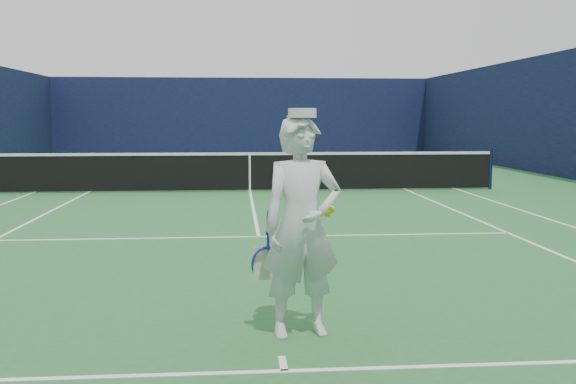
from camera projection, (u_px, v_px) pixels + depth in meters
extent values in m
plane|color=#276831|center=(250.00, 191.00, 16.58)|extent=(80.00, 80.00, 0.00)
cube|color=white|center=(244.00, 161.00, 28.34)|extent=(11.03, 0.06, 0.01)
cube|color=white|center=(284.00, 371.00, 4.81)|extent=(11.03, 0.06, 0.01)
cube|color=white|center=(32.00, 193.00, 16.14)|extent=(0.06, 23.83, 0.01)
cube|color=white|center=(457.00, 189.00, 17.02)|extent=(0.06, 23.83, 0.01)
cube|color=white|center=(88.00, 193.00, 16.25)|extent=(0.06, 23.77, 0.01)
cube|color=white|center=(406.00, 190.00, 16.91)|extent=(0.06, 23.77, 0.01)
cube|color=white|center=(246.00, 171.00, 22.91)|extent=(8.23, 0.06, 0.01)
cube|color=white|center=(259.00, 237.00, 10.24)|extent=(8.23, 0.06, 0.01)
cube|color=white|center=(250.00, 191.00, 16.58)|extent=(0.06, 12.80, 0.01)
cube|color=white|center=(244.00, 161.00, 28.20)|extent=(0.06, 0.30, 0.01)
cube|color=white|center=(283.00, 364.00, 4.96)|extent=(0.06, 0.30, 0.01)
cube|color=black|center=(242.00, 116.00, 34.17)|extent=(20.12, 0.12, 4.00)
cylinder|color=#141E4C|center=(491.00, 169.00, 17.03)|extent=(0.09, 0.09, 1.07)
cube|color=black|center=(250.00, 172.00, 16.52)|extent=(12.79, 0.02, 0.92)
cube|color=white|center=(250.00, 154.00, 16.47)|extent=(12.79, 0.04, 0.07)
cube|color=white|center=(250.00, 173.00, 16.52)|extent=(0.05, 0.03, 0.94)
imported|color=white|center=(302.00, 227.00, 5.54)|extent=(0.77, 0.58, 1.92)
cylinder|color=white|center=(302.00, 113.00, 5.42)|extent=(0.24, 0.24, 0.08)
cube|color=white|center=(298.00, 117.00, 5.55)|extent=(0.19, 0.13, 0.02)
cylinder|color=navy|center=(268.00, 223.00, 5.54)|extent=(0.05, 0.09, 0.22)
cube|color=#1F28A9|center=(268.00, 242.00, 5.62)|extent=(0.03, 0.02, 0.14)
torus|color=#1F28A9|center=(265.00, 263.00, 5.70)|extent=(0.31, 0.15, 0.29)
cube|color=beige|center=(265.00, 263.00, 5.70)|extent=(0.22, 0.04, 0.30)
sphere|color=#CBDE19|center=(327.00, 213.00, 5.69)|extent=(0.07, 0.07, 0.07)
sphere|color=#CBDE19|center=(331.00, 209.00, 5.71)|extent=(0.07, 0.07, 0.07)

